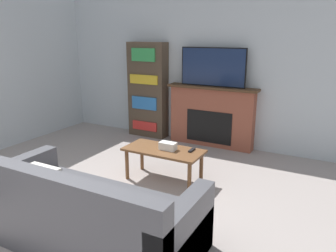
% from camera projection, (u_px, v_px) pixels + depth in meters
% --- Properties ---
extents(wall_back, '(6.58, 0.06, 2.70)m').
position_uv_depth(wall_back, '(201.00, 67.00, 5.69)').
color(wall_back, silver).
rests_on(wall_back, ground_plane).
extents(fireplace, '(1.58, 0.28, 1.05)m').
position_uv_depth(fireplace, '(211.00, 116.00, 5.67)').
color(fireplace, brown).
rests_on(fireplace, ground_plane).
extents(tv, '(1.13, 0.03, 0.64)m').
position_uv_depth(tv, '(213.00, 67.00, 5.43)').
color(tv, black).
rests_on(tv, fireplace).
extents(couch, '(2.09, 0.95, 0.84)m').
position_uv_depth(couch, '(86.00, 216.00, 3.02)').
color(couch, '#4C4C51').
rests_on(couch, ground_plane).
extents(coffee_table, '(1.04, 0.49, 0.45)m').
position_uv_depth(coffee_table, '(164.00, 154.00, 4.30)').
color(coffee_table, brown).
rests_on(coffee_table, ground_plane).
extents(tissue_box, '(0.22, 0.12, 0.10)m').
position_uv_depth(tissue_box, '(168.00, 146.00, 4.26)').
color(tissue_box, white).
rests_on(tissue_box, coffee_table).
extents(remote_control, '(0.04, 0.15, 0.02)m').
position_uv_depth(remote_control, '(192.00, 150.00, 4.22)').
color(remote_control, black).
rests_on(remote_control, coffee_table).
extents(bookshelf, '(0.75, 0.29, 1.76)m').
position_uv_depth(bookshelf, '(148.00, 90.00, 6.14)').
color(bookshelf, '#4C3D2D').
rests_on(bookshelf, ground_plane).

